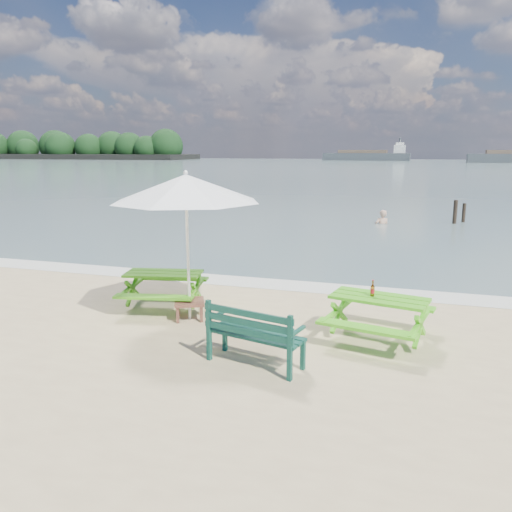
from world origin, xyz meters
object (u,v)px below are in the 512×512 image
(picnic_table_right, at_px, (378,319))
(side_table, at_px, (190,309))
(patio_umbrella, at_px, (186,188))
(beer_bottle, at_px, (372,291))
(swimmer, at_px, (382,230))
(picnic_table_left, at_px, (164,290))
(park_bench, at_px, (255,347))

(picnic_table_right, xyz_separation_m, side_table, (-3.37, 0.04, -0.17))
(side_table, xyz_separation_m, patio_umbrella, (-0.00, 0.00, 2.21))
(beer_bottle, bearing_deg, side_table, 179.60)
(swimmer, bearing_deg, picnic_table_left, -105.13)
(swimmer, bearing_deg, beer_bottle, -87.78)
(side_table, bearing_deg, beer_bottle, -0.40)
(patio_umbrella, bearing_deg, side_table, -45.00)
(side_table, bearing_deg, picnic_table_left, 146.33)
(side_table, bearing_deg, park_bench, -41.85)
(side_table, distance_m, patio_umbrella, 2.21)
(park_bench, xyz_separation_m, swimmer, (0.99, 15.01, -0.53))
(picnic_table_right, height_order, patio_umbrella, patio_umbrella)
(picnic_table_left, xyz_separation_m, beer_bottle, (4.02, -0.54, 0.47))
(picnic_table_right, bearing_deg, side_table, 179.34)
(picnic_table_right, bearing_deg, park_bench, -137.09)
(park_bench, relative_size, beer_bottle, 5.64)
(park_bench, bearing_deg, picnic_table_right, 42.91)
(picnic_table_left, relative_size, beer_bottle, 7.08)
(picnic_table_right, xyz_separation_m, swimmer, (-0.64, 13.49, -0.61))
(picnic_table_left, relative_size, park_bench, 1.25)
(picnic_table_right, height_order, park_bench, park_bench)
(patio_umbrella, height_order, beer_bottle, patio_umbrella)
(beer_bottle, bearing_deg, patio_umbrella, 179.60)
(picnic_table_left, relative_size, swimmer, 1.13)
(park_bench, height_order, beer_bottle, beer_bottle)
(picnic_table_right, height_order, side_table, picnic_table_right)
(picnic_table_right, relative_size, side_table, 2.79)
(patio_umbrella, bearing_deg, beer_bottle, -0.40)
(park_bench, distance_m, patio_umbrella, 3.15)
(park_bench, relative_size, side_table, 2.13)
(picnic_table_left, relative_size, side_table, 2.67)
(picnic_table_right, distance_m, beer_bottle, 0.48)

